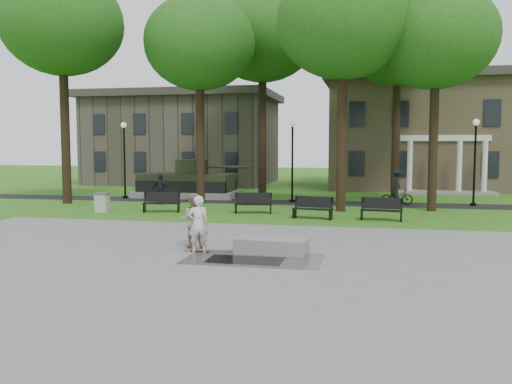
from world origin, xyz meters
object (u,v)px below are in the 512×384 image
friend_watching (193,220)px  trash_bin (102,202)px  concrete_block (272,246)px  park_bench_0 (162,202)px  skateboarder (198,224)px  cyclist (397,190)px

friend_watching → trash_bin: friend_watching is taller
concrete_block → friend_watching: bearing=171.9°
park_bench_0 → trash_bin: bearing=179.9°
park_bench_0 → trash_bin: park_bench_0 is taller
skateboarder → friend_watching: friend_watching is taller
trash_bin → cyclist: bearing=23.6°
skateboarder → park_bench_0: size_ratio=0.95×
skateboarder → trash_bin: skateboarder is taller
cyclist → park_bench_0: cyclist is taller
concrete_block → trash_bin: 13.16m
concrete_block → friend_watching: (-2.66, 0.38, 0.66)m
friend_watching → park_bench_0: size_ratio=0.95×
skateboarder → friend_watching: 0.84m
cyclist → park_bench_0: 12.97m
skateboarder → cyclist: size_ratio=0.89×
skateboarder → friend_watching: size_ratio=1.00×
cyclist → trash_bin: bearing=103.8°
friend_watching → trash_bin: bearing=-53.2°
cyclist → trash_bin: cyclist is taller
concrete_block → park_bench_0: park_bench_0 is taller
friend_watching → cyclist: bearing=-122.1°
concrete_block → cyclist: size_ratio=1.11×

